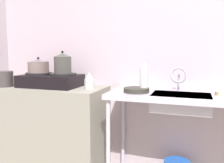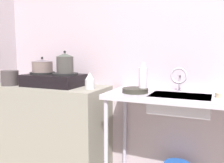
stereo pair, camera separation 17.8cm
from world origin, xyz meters
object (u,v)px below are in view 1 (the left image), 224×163
at_px(frying_pan, 136,90).
at_px(bottle_by_sink, 144,79).
at_px(pot_beside_stove, 4,79).
at_px(pot_on_left_burner, 38,66).
at_px(stove, 51,80).
at_px(small_bowl_on_drainboard, 224,94).
at_px(sink_basin, 181,102).
at_px(percolator, 89,81).
at_px(pot_on_right_burner, 63,63).
at_px(faucet, 179,76).

relative_size(frying_pan, bottle_by_sink, 0.86).
height_order(pot_beside_stove, frying_pan, pot_beside_stove).
bearing_deg(pot_on_left_burner, stove, 0.00).
relative_size(stove, small_bowl_on_drainboard, 4.23).
bearing_deg(small_bowl_on_drainboard, pot_beside_stove, -176.28).
distance_m(stove, frying_pan, 0.86).
bearing_deg(bottle_by_sink, frying_pan, -145.07).
bearing_deg(sink_basin, small_bowl_on_drainboard, 4.83).
relative_size(pot_on_left_burner, percolator, 1.35).
xyz_separation_m(percolator, small_bowl_on_drainboard, (1.12, 0.02, -0.06)).
relative_size(pot_on_right_burner, bottle_by_sink, 0.85).
bearing_deg(stove, pot_beside_stove, -162.41).
relative_size(pot_on_left_burner, pot_on_right_burner, 0.96).
bearing_deg(faucet, small_bowl_on_drainboard, -16.72).
distance_m(stove, pot_on_left_burner, 0.19).
bearing_deg(bottle_by_sink, percolator, -178.79).
distance_m(pot_on_left_burner, pot_on_right_burner, 0.27).
relative_size(stove, pot_on_left_burner, 2.72).
bearing_deg(percolator, sink_basin, -0.52).
bearing_deg(pot_on_right_burner, bottle_by_sink, -1.32).
bearing_deg(bottle_by_sink, pot_beside_stove, -174.95).
height_order(stove, pot_on_left_burner, pot_on_left_burner).
bearing_deg(small_bowl_on_drainboard, stove, 179.66).
bearing_deg(percolator, pot_on_left_burner, 177.05).
bearing_deg(percolator, stove, 176.10).
bearing_deg(pot_on_left_burner, sink_basin, -1.51).
bearing_deg(bottle_by_sink, pot_on_left_burner, 179.02).
height_order(stove, bottle_by_sink, bottle_by_sink).
bearing_deg(percolator, pot_on_right_burner, 174.25).
bearing_deg(pot_beside_stove, percolator, 7.28).
xyz_separation_m(small_bowl_on_drainboard, bottle_by_sink, (-0.62, -0.01, 0.09)).
bearing_deg(percolator, pot_beside_stove, -172.72).
distance_m(pot_on_left_burner, percolator, 0.57).
distance_m(pot_on_right_burner, frying_pan, 0.76).
xyz_separation_m(stove, sink_basin, (1.22, -0.04, -0.13)).
height_order(pot_on_right_burner, faucet, pot_on_right_burner).
distance_m(pot_beside_stove, percolator, 0.86).
xyz_separation_m(pot_on_right_burner, faucet, (1.06, 0.10, -0.10)).
distance_m(pot_on_right_burner, percolator, 0.32).
bearing_deg(pot_on_left_burner, pot_beside_stove, -155.27).
relative_size(pot_on_left_burner, frying_pan, 0.95).
xyz_separation_m(sink_basin, frying_pan, (-0.36, -0.02, 0.09)).
distance_m(percolator, sink_basin, 0.82).
bearing_deg(sink_basin, pot_on_left_burner, 178.49).
height_order(faucet, small_bowl_on_drainboard, faucet).
bearing_deg(sink_basin, faucet, 104.17).
height_order(pot_on_left_burner, pot_on_right_burner, pot_on_right_burner).
bearing_deg(percolator, bottle_by_sink, 1.21).
relative_size(percolator, frying_pan, 0.71).
xyz_separation_m(stove, pot_beside_stove, (-0.43, -0.14, 0.01)).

